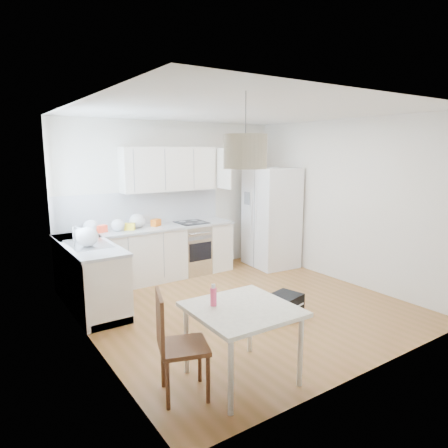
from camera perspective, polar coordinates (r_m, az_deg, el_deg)
name	(u,v)px	position (r m, az deg, el deg)	size (l,w,h in m)	color
floor	(242,306)	(5.84, 2.59, -11.57)	(4.20, 4.20, 0.00)	brown
ceiling	(244,111)	(5.44, 2.83, 15.83)	(4.20, 4.20, 0.00)	white
wall_back	(173,198)	(7.26, -7.25, 3.72)	(4.20, 4.20, 0.00)	silver
wall_left	(87,229)	(4.57, -18.96, -0.70)	(4.20, 4.20, 0.00)	silver
wall_right	(344,202)	(6.93, 16.80, 3.05)	(4.20, 4.20, 0.00)	silver
window_glassblock	(62,185)	(5.63, -22.18, 5.21)	(0.02, 1.00, 1.00)	#BFE0F9
cabinets_back	(151,255)	(6.91, -10.41, -4.39)	(3.00, 0.60, 0.88)	silver
cabinets_left	(89,276)	(5.99, -18.70, -7.10)	(0.60, 1.80, 0.88)	silver
counter_back	(150,229)	(6.81, -10.53, -0.65)	(3.02, 0.64, 0.04)	#A9ACAE
counter_left	(87,245)	(5.87, -18.96, -2.81)	(0.64, 1.82, 0.04)	#A9ACAE
backsplash_back	(142,208)	(7.02, -11.58, 2.22)	(3.00, 0.01, 0.58)	silver
backsplash_left	(63,225)	(5.74, -21.97, -0.13)	(0.01, 1.80, 0.58)	silver
upper_cabinets	(169,169)	(7.01, -7.86, 7.78)	(1.70, 0.32, 0.75)	silver
range_oven	(192,249)	(7.25, -4.60, -3.55)	(0.50, 0.61, 0.88)	silver
sink	(88,244)	(5.82, -18.84, -2.76)	(0.50, 0.80, 0.16)	silver
refrigerator	(271,217)	(7.67, 6.79, 0.99)	(0.89, 0.94, 1.88)	white
dining_table	(242,315)	(3.87, 2.59, -12.87)	(0.94, 0.94, 0.73)	#BDB7A1
dining_chair	(184,344)	(3.72, -5.72, -16.72)	(0.41, 0.41, 0.98)	#462915
drink_bottle	(213,295)	(3.84, -1.52, -10.09)	(0.06, 0.06, 0.21)	#F44473
gym_bag	(283,305)	(5.58, 8.36, -11.35)	(0.55, 0.36, 0.25)	black
pendant_lamp	(245,151)	(3.62, 3.07, 10.31)	(0.39, 0.39, 0.30)	#C3B696
grocery_bag_a	(91,226)	(6.55, -18.49, -0.34)	(0.23, 0.20, 0.21)	silver
grocery_bag_b	(118,225)	(6.56, -14.91, -0.18)	(0.22, 0.19, 0.20)	silver
grocery_bag_c	(137,221)	(6.78, -12.30, 0.45)	(0.27, 0.23, 0.24)	silver
grocery_bag_d	(81,234)	(6.08, -19.71, -1.35)	(0.20, 0.17, 0.18)	silver
grocery_bag_e	(87,237)	(5.65, -18.94, -1.74)	(0.29, 0.25, 0.26)	silver
snack_orange	(156,223)	(6.90, -9.70, 0.19)	(0.17, 0.11, 0.12)	orange
snack_yellow	(130,227)	(6.64, -13.33, -0.37)	(0.16, 0.10, 0.11)	yellow
snack_red	(101,229)	(6.56, -17.13, -0.67)	(0.17, 0.11, 0.12)	red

